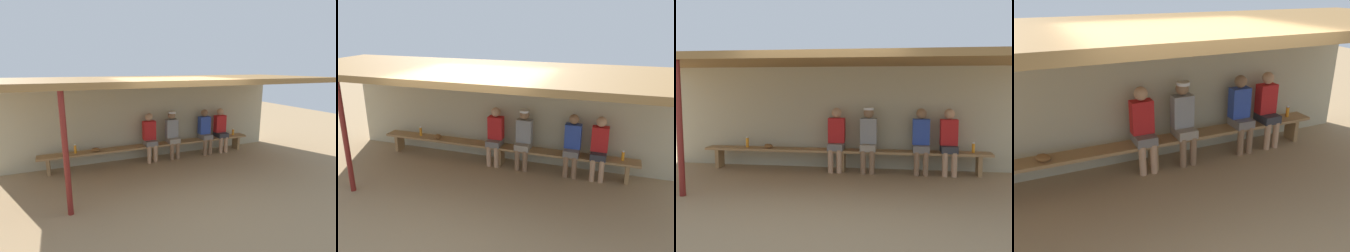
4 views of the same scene
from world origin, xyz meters
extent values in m
plane|color=#9E7F59|center=(0.00, 0.00, 0.00)|extent=(24.00, 24.00, 0.00)
cube|color=#B7AD8C|center=(0.00, 2.00, 1.10)|extent=(8.00, 0.20, 2.20)
cube|color=olive|center=(0.00, 0.70, 2.26)|extent=(8.00, 2.80, 0.12)
cylinder|color=maroon|center=(-2.35, -0.55, 1.10)|extent=(0.10, 0.10, 2.20)
cube|color=#9E7547|center=(0.00, 1.55, 0.43)|extent=(6.00, 0.36, 0.05)
cube|color=#9E7547|center=(-2.75, 1.55, 0.21)|extent=(0.08, 0.29, 0.41)
cube|color=#9E7547|center=(0.00, 1.55, 0.21)|extent=(0.08, 0.29, 0.41)
cube|color=#9E7547|center=(2.75, 1.55, 0.21)|extent=(0.08, 0.29, 0.41)
cube|color=slate|center=(-0.14, 1.53, 0.53)|extent=(0.32, 0.40, 0.14)
cylinder|color=tan|center=(-0.23, 1.37, 0.24)|extent=(0.11, 0.11, 0.48)
cylinder|color=tan|center=(-0.05, 1.37, 0.24)|extent=(0.11, 0.11, 0.48)
cube|color=red|center=(-0.14, 1.61, 0.86)|extent=(0.34, 0.20, 0.52)
sphere|color=tan|center=(-0.14, 1.61, 1.23)|extent=(0.21, 0.21, 0.21)
cube|color=slate|center=(1.60, 1.53, 0.53)|extent=(0.32, 0.40, 0.14)
cylinder|color=#8C6647|center=(1.51, 1.37, 0.24)|extent=(0.11, 0.11, 0.48)
cylinder|color=#8C6647|center=(1.69, 1.37, 0.24)|extent=(0.11, 0.11, 0.48)
cube|color=#2D47A5|center=(1.60, 1.61, 0.86)|extent=(0.34, 0.20, 0.52)
sphere|color=#8C6647|center=(1.60, 1.61, 1.23)|extent=(0.21, 0.21, 0.21)
cube|color=#333338|center=(2.16, 1.53, 0.53)|extent=(0.32, 0.40, 0.14)
cylinder|color=tan|center=(2.07, 1.37, 0.24)|extent=(0.11, 0.11, 0.48)
cylinder|color=tan|center=(2.25, 1.37, 0.24)|extent=(0.11, 0.11, 0.48)
cube|color=red|center=(2.16, 1.61, 0.86)|extent=(0.34, 0.20, 0.52)
sphere|color=tan|center=(2.16, 1.61, 1.23)|extent=(0.21, 0.21, 0.21)
cube|color=gray|center=(0.53, 1.53, 0.53)|extent=(0.32, 0.40, 0.14)
cylinder|color=#8C6647|center=(0.44, 1.37, 0.24)|extent=(0.11, 0.11, 0.48)
cylinder|color=#8C6647|center=(0.62, 1.37, 0.24)|extent=(0.11, 0.11, 0.48)
cube|color=gray|center=(0.53, 1.61, 0.86)|extent=(0.34, 0.20, 0.52)
sphere|color=#8C6647|center=(0.53, 1.61, 1.23)|extent=(0.21, 0.21, 0.21)
cylinder|color=white|center=(0.53, 1.57, 1.32)|extent=(0.21, 0.21, 0.05)
cylinder|color=orange|center=(-2.11, 1.56, 0.56)|extent=(0.06, 0.06, 0.21)
cylinder|color=white|center=(-2.11, 1.56, 0.68)|extent=(0.04, 0.04, 0.02)
cylinder|color=orange|center=(2.63, 1.57, 0.55)|extent=(0.06, 0.06, 0.18)
cylinder|color=white|center=(2.63, 1.57, 0.66)|extent=(0.04, 0.04, 0.02)
ellipsoid|color=brown|center=(-1.61, 1.53, 0.51)|extent=(0.29, 0.29, 0.09)
camera|label=1|loc=(-2.37, -5.14, 2.56)|focal=28.24mm
camera|label=2|loc=(2.39, -5.15, 3.26)|focal=35.80mm
camera|label=3|loc=(1.11, -6.00, 1.80)|focal=39.49mm
camera|label=4|loc=(-1.64, -3.30, 2.75)|focal=38.20mm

